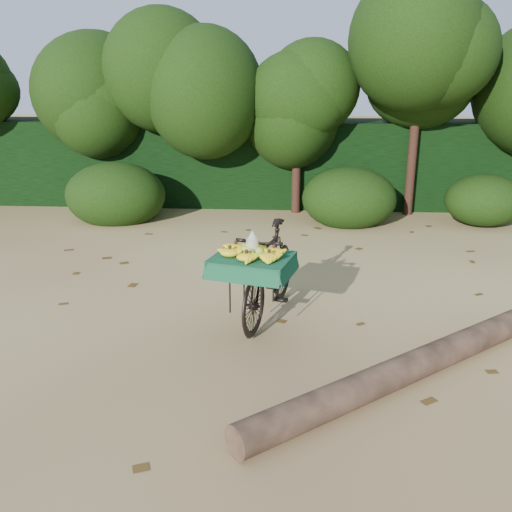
{
  "coord_description": "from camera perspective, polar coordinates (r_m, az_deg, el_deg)",
  "views": [
    {
      "loc": [
        0.44,
        -5.86,
        2.6
      ],
      "look_at": [
        0.05,
        -0.3,
        0.8
      ],
      "focal_mm": 38.0,
      "sensor_mm": 36.0,
      "label": 1
    }
  ],
  "objects": [
    {
      "name": "ground",
      "position": [
        6.42,
        -0.3,
        -6.0
      ],
      "size": [
        80.0,
        80.0,
        0.0
      ],
      "primitive_type": "plane",
      "color": "tan",
      "rests_on": "ground"
    },
    {
      "name": "bush_clumps",
      "position": [
        10.38,
        4.23,
        5.86
      ],
      "size": [
        8.8,
        1.7,
        0.9
      ],
      "primitive_type": null,
      "color": "black",
      "rests_on": "ground"
    },
    {
      "name": "tree_row",
      "position": [
        11.43,
        -1.57,
        14.84
      ],
      "size": [
        14.5,
        2.0,
        4.0
      ],
      "primitive_type": null,
      "color": "black",
      "rests_on": "ground"
    },
    {
      "name": "leaf_litter",
      "position": [
        7.02,
        0.09,
        -3.82
      ],
      "size": [
        7.0,
        7.3,
        0.01
      ],
      "primitive_type": null,
      "color": "#4B3414",
      "rests_on": "ground"
    },
    {
      "name": "vendor_bicycle",
      "position": [
        6.11,
        1.34,
        -1.61
      ],
      "size": [
        1.09,
        1.93,
        1.1
      ],
      "rotation": [
        0.0,
        0.0,
        -0.26
      ],
      "color": "black",
      "rests_on": "ground"
    },
    {
      "name": "hedge_backdrop",
      "position": [
        12.29,
        1.89,
        9.9
      ],
      "size": [
        26.0,
        1.8,
        1.8
      ],
      "primitive_type": "cube",
      "color": "black",
      "rests_on": "ground"
    },
    {
      "name": "fallen_log",
      "position": [
        5.19,
        15.95,
        -11.19
      ],
      "size": [
        3.12,
        2.59,
        0.27
      ],
      "primitive_type": "cylinder",
      "rotation": [
        1.57,
        0.0,
        -0.89
      ],
      "color": "brown",
      "rests_on": "ground"
    }
  ]
}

